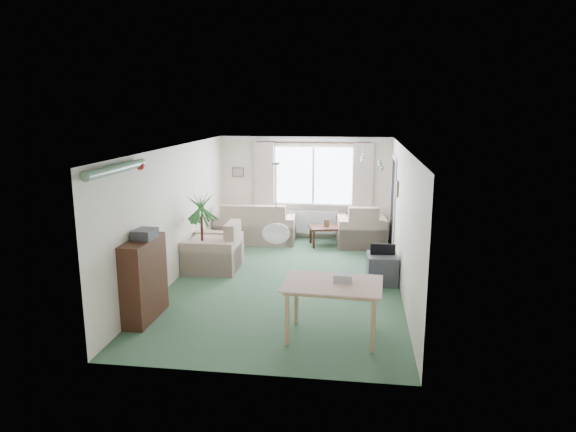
# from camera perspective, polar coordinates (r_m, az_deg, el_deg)

# --- Properties ---
(ground) EXTENTS (6.50, 6.50, 0.00)m
(ground) POSITION_cam_1_polar(r_m,az_deg,el_deg) (9.26, -0.25, -7.36)
(ground) COLOR #32533A
(window) EXTENTS (1.80, 0.03, 1.30)m
(window) POSITION_cam_1_polar(r_m,az_deg,el_deg) (12.02, 2.84, 4.51)
(window) COLOR white
(curtain_rod) EXTENTS (2.60, 0.03, 0.03)m
(curtain_rod) POSITION_cam_1_polar(r_m,az_deg,el_deg) (11.87, 2.84, 8.15)
(curtain_rod) COLOR black
(curtain_left) EXTENTS (0.45, 0.08, 2.00)m
(curtain_left) POSITION_cam_1_polar(r_m,az_deg,el_deg) (12.11, -2.65, 3.47)
(curtain_left) COLOR beige
(curtain_right) EXTENTS (0.45, 0.08, 2.00)m
(curtain_right) POSITION_cam_1_polar(r_m,az_deg,el_deg) (11.91, 8.31, 3.21)
(curtain_right) COLOR beige
(radiator) EXTENTS (1.20, 0.10, 0.55)m
(radiator) POSITION_cam_1_polar(r_m,az_deg,el_deg) (12.18, 2.77, -0.65)
(radiator) COLOR white
(doorway) EXTENTS (0.03, 0.95, 2.00)m
(doorway) POSITION_cam_1_polar(r_m,az_deg,el_deg) (11.07, 11.59, 1.00)
(doorway) COLOR black
(pendant_lamp) EXTENTS (0.36, 0.36, 0.36)m
(pendant_lamp) POSITION_cam_1_polar(r_m,az_deg,el_deg) (6.62, -1.32, -1.94)
(pendant_lamp) COLOR white
(tinsel_garland) EXTENTS (1.60, 1.60, 0.12)m
(tinsel_garland) POSITION_cam_1_polar(r_m,az_deg,el_deg) (7.12, -18.51, 4.98)
(tinsel_garland) COLOR #196626
(bauble_cluster_a) EXTENTS (0.20, 0.20, 0.20)m
(bauble_cluster_a) POSITION_cam_1_polar(r_m,az_deg,el_deg) (9.58, 8.27, 6.80)
(bauble_cluster_a) COLOR silver
(bauble_cluster_b) EXTENTS (0.20, 0.20, 0.20)m
(bauble_cluster_b) POSITION_cam_1_polar(r_m,az_deg,el_deg) (8.40, 10.38, 5.99)
(bauble_cluster_b) COLOR silver
(wall_picture_back) EXTENTS (0.28, 0.03, 0.22)m
(wall_picture_back) POSITION_cam_1_polar(r_m,az_deg,el_deg) (12.30, -5.57, 4.88)
(wall_picture_back) COLOR brown
(wall_picture_right) EXTENTS (0.03, 0.24, 0.30)m
(wall_picture_right) POSITION_cam_1_polar(r_m,az_deg,el_deg) (9.99, 12.05, 3.00)
(wall_picture_right) COLOR brown
(sofa) EXTENTS (1.88, 1.07, 0.92)m
(sofa) POSITION_cam_1_polar(r_m,az_deg,el_deg) (11.92, -3.62, -0.65)
(sofa) COLOR beige
(sofa) RESTS_ON ground
(armchair_corner) EXTENTS (1.15, 1.10, 0.95)m
(armchair_corner) POSITION_cam_1_polar(r_m,az_deg,el_deg) (11.67, 8.16, -0.96)
(armchair_corner) COLOR tan
(armchair_corner) RESTS_ON ground
(armchair_left) EXTENTS (1.00, 1.05, 0.93)m
(armchair_left) POSITION_cam_1_polar(r_m,az_deg,el_deg) (9.97, -8.36, -3.26)
(armchair_left) COLOR beige
(armchair_left) RESTS_ON ground
(coffee_table) EXTENTS (1.08, 0.77, 0.44)m
(coffee_table) POSITION_cam_1_polar(r_m,az_deg,el_deg) (11.64, 4.83, -2.20)
(coffee_table) COLOR black
(coffee_table) RESTS_ON ground
(photo_frame) EXTENTS (0.12, 0.04, 0.16)m
(photo_frame) POSITION_cam_1_polar(r_m,az_deg,el_deg) (11.53, 4.32, -0.79)
(photo_frame) COLOR brown
(photo_frame) RESTS_ON coffee_table
(bookshelf) EXTENTS (0.34, 0.99, 1.21)m
(bookshelf) POSITION_cam_1_polar(r_m,az_deg,el_deg) (7.85, -15.73, -6.81)
(bookshelf) COLOR black
(bookshelf) RESTS_ON ground
(hifi_box) EXTENTS (0.30, 0.37, 0.14)m
(hifi_box) POSITION_cam_1_polar(r_m,az_deg,el_deg) (7.71, -15.62, -1.93)
(hifi_box) COLOR #3A3B3F
(hifi_box) RESTS_ON bookshelf
(houseplant) EXTENTS (0.81, 0.81, 1.55)m
(houseplant) POSITION_cam_1_polar(r_m,az_deg,el_deg) (9.78, -9.54, -1.75)
(houseplant) COLOR #1F5B23
(houseplant) RESTS_ON ground
(dining_table) EXTENTS (1.25, 0.87, 0.76)m
(dining_table) POSITION_cam_1_polar(r_m,az_deg,el_deg) (7.08, 4.94, -10.44)
(dining_table) COLOR #A57959
(dining_table) RESTS_ON ground
(gift_box) EXTENTS (0.25, 0.18, 0.12)m
(gift_box) POSITION_cam_1_polar(r_m,az_deg,el_deg) (7.00, 6.12, -6.89)
(gift_box) COLOR #AEAFB9
(gift_box) RESTS_ON dining_table
(tv_cube) EXTENTS (0.55, 0.60, 0.52)m
(tv_cube) POSITION_cam_1_polar(r_m,az_deg,el_deg) (9.30, 10.41, -5.79)
(tv_cube) COLOR #404045
(tv_cube) RESTS_ON ground
(pet_bed) EXTENTS (0.82, 0.82, 0.13)m
(pet_bed) POSITION_cam_1_polar(r_m,az_deg,el_deg) (8.98, 7.90, -7.67)
(pet_bed) COLOR #214E9B
(pet_bed) RESTS_ON ground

